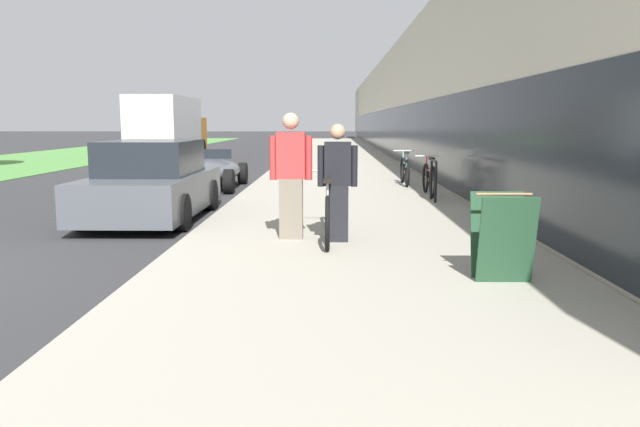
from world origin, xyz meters
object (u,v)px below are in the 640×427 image
tandem_bicycle (328,210)px  parked_sedan_curbside (152,184)px  person_rider (337,183)px  cruiser_bike_nearest (429,179)px  sandwich_board_sign (502,237)px  moving_truck (168,128)px  vintage_roadster_curbside (207,172)px  cruiser_bike_middle (405,171)px  bike_rack_hoop (434,176)px  person_bystander (291,176)px

tandem_bicycle → parked_sedan_curbside: 3.83m
parked_sedan_curbside → person_rider: bearing=-38.5°
cruiser_bike_nearest → sandwich_board_sign: bearing=-93.3°
person_rider → moving_truck: moving_truck is taller
cruiser_bike_nearest → moving_truck: moving_truck is taller
vintage_roadster_curbside → cruiser_bike_middle: bearing=-1.1°
cruiser_bike_middle → moving_truck: moving_truck is taller
tandem_bicycle → vintage_roadster_curbside: bearing=113.2°
bike_rack_hoop → parked_sedan_curbside: parked_sedan_curbside is taller
cruiser_bike_middle → person_bystander: bearing=-108.2°
tandem_bicycle → parked_sedan_curbside: parked_sedan_curbside is taller
person_bystander → sandwich_board_sign: 3.26m
tandem_bicycle → cruiser_bike_middle: bearing=75.1°
cruiser_bike_middle → vintage_roadster_curbside: (-5.13, 0.10, -0.05)m
bike_rack_hoop → moving_truck: bearing=120.3°
cruiser_bike_nearest → moving_truck: (-9.76, 15.55, 0.97)m
cruiser_bike_middle → moving_truck: (-9.49, 13.29, 0.96)m
person_bystander → person_rider: bearing=-17.5°
person_bystander → parked_sedan_curbside: 3.54m
vintage_roadster_curbside → moving_truck: moving_truck is taller
cruiser_bike_nearest → tandem_bicycle: bearing=-113.6°
person_rider → cruiser_bike_middle: bearing=76.6°
person_rider → cruiser_bike_middle: person_rider is taller
cruiser_bike_nearest → moving_truck: size_ratio=0.22×
parked_sedan_curbside → moving_truck: moving_truck is taller
cruiser_bike_middle → moving_truck: bearing=125.5°
sandwich_board_sign → moving_truck: size_ratio=0.12×
sandwich_board_sign → parked_sedan_curbside: bearing=136.4°
person_rider → cruiser_bike_nearest: (2.08, 5.41, -0.43)m
vintage_roadster_curbside → person_rider: bearing=-66.9°
cruiser_bike_nearest → parked_sedan_curbside: (-5.33, -2.83, 0.16)m
tandem_bicycle → moving_truck: (-7.54, 20.61, 0.95)m
parked_sedan_curbside → moving_truck: bearing=103.6°
person_rider → parked_sedan_curbside: person_rider is taller
bike_rack_hoop → cruiser_bike_nearest: (0.07, 1.03, -0.15)m
person_bystander → moving_truck: 21.92m
person_bystander → cruiser_bike_middle: (2.46, 7.46, -0.50)m
person_bystander → moving_truck: size_ratio=0.23×
person_bystander → bike_rack_hoop: size_ratio=2.05×
person_bystander → vintage_roadster_curbside: (-2.67, 7.56, -0.55)m
cruiser_bike_nearest → moving_truck: bearing=122.1°
sandwich_board_sign → moving_truck: bearing=112.0°
person_rider → cruiser_bike_middle: size_ratio=0.93×
vintage_roadster_curbside → moving_truck: bearing=108.3°
cruiser_bike_middle → sandwich_board_sign: 9.75m
tandem_bicycle → cruiser_bike_nearest: (2.21, 5.07, -0.01)m
bike_rack_hoop → vintage_roadster_curbside: bearing=147.5°
person_rider → person_bystander: bearing=162.5°
person_rider → cruiser_bike_nearest: bearing=68.9°
vintage_roadster_curbside → cruiser_bike_nearest: bearing=-23.6°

